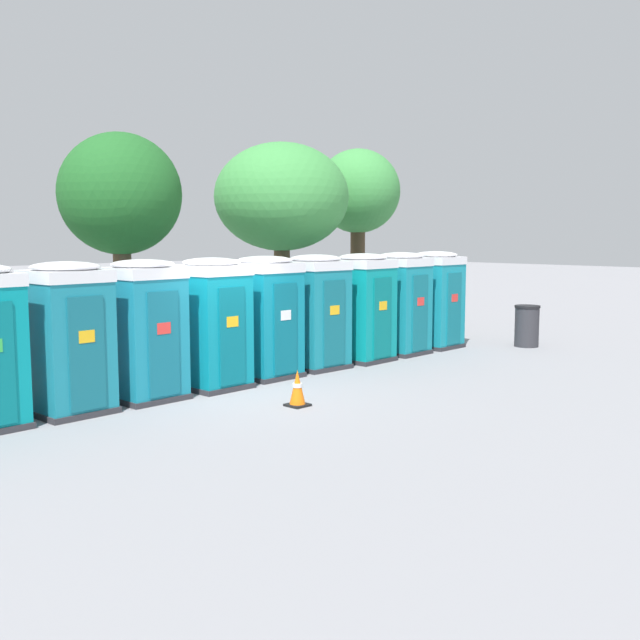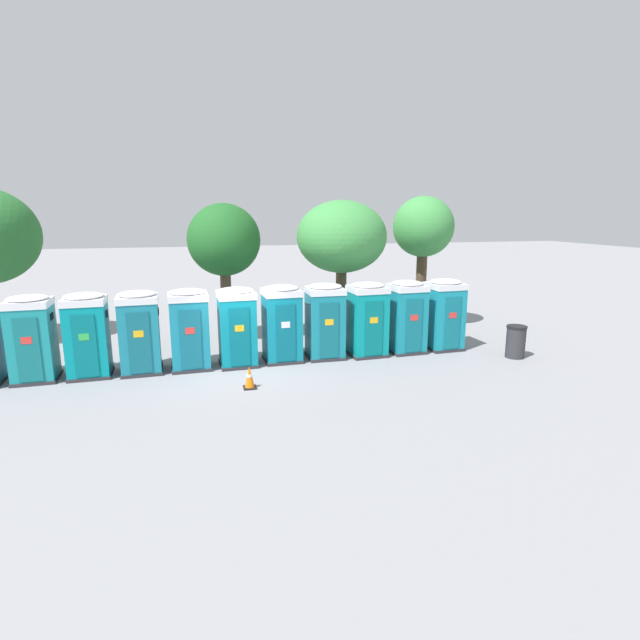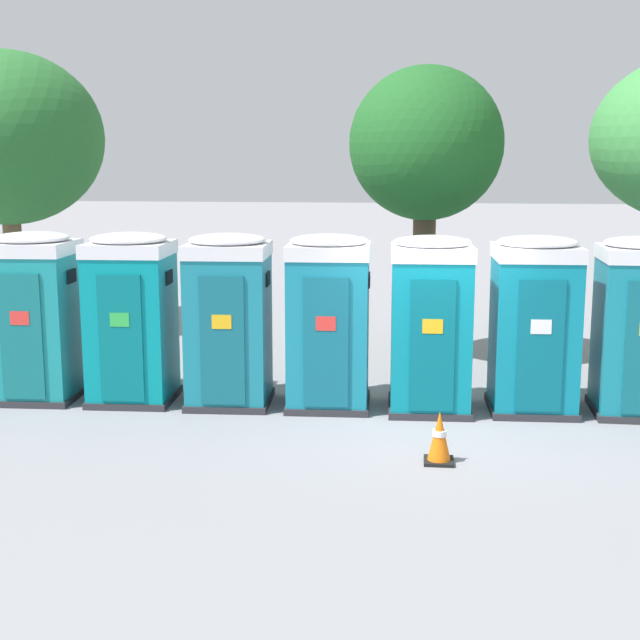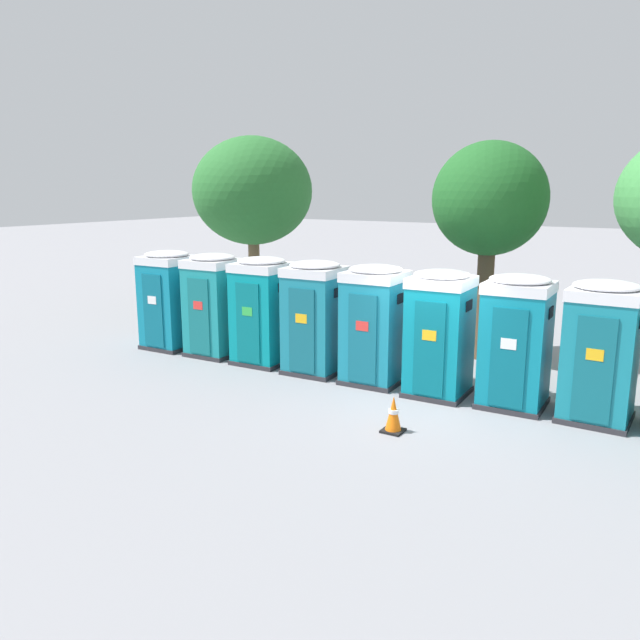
{
  "view_description": "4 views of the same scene",
  "coord_description": "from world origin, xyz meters",
  "views": [
    {
      "loc": [
        -8.65,
        -11.21,
        2.98
      ],
      "look_at": [
        3.02,
        0.52,
        1.08
      ],
      "focal_mm": 42.0,
      "sensor_mm": 36.0,
      "label": 1
    },
    {
      "loc": [
        -1.35,
        -15.25,
        4.83
      ],
      "look_at": [
        2.76,
        0.51,
        1.32
      ],
      "focal_mm": 28.0,
      "sensor_mm": 36.0,
      "label": 2
    },
    {
      "loc": [
        -0.22,
        -12.21,
        3.63
      ],
      "look_at": [
        -1.6,
        0.44,
        1.29
      ],
      "focal_mm": 50.0,
      "sensor_mm": 36.0,
      "label": 3
    },
    {
      "loc": [
        4.34,
        -11.1,
        4.1
      ],
      "look_at": [
        -2.81,
        0.42,
        1.23
      ],
      "focal_mm": 35.0,
      "sensor_mm": 36.0,
      "label": 4
    }
  ],
  "objects": [
    {
      "name": "street_tree_2",
      "position": [
        -0.1,
        3.56,
        3.8
      ],
      "size": [
        2.67,
        2.67,
        5.18
      ],
      "color": "brown",
      "rests_on": "ground"
    },
    {
      "name": "portapotty_5",
      "position": [
        -0.01,
        0.42,
        1.28
      ],
      "size": [
        1.21,
        1.24,
        2.54
      ],
      "color": "#2D2D33",
      "rests_on": "ground"
    },
    {
      "name": "street_tree_0",
      "position": [
        8.11,
        4.01,
        4.16
      ],
      "size": [
        2.52,
        2.52,
        5.51
      ],
      "color": "#4C3826",
      "rests_on": "ground"
    },
    {
      "name": "portapotty_6",
      "position": [
        1.46,
        0.54,
        1.28
      ],
      "size": [
        1.25,
        1.23,
        2.54
      ],
      "color": "#2D2D33",
      "rests_on": "ground"
    },
    {
      "name": "street_tree_3",
      "position": [
        4.31,
        3.21,
        3.9
      ],
      "size": [
        3.45,
        3.45,
        5.31
      ],
      "color": "brown",
      "rests_on": "ground"
    },
    {
      "name": "traffic_cone",
      "position": [
        0.09,
        -1.87,
        0.31
      ],
      "size": [
        0.36,
        0.36,
        0.64
      ],
      "color": "black",
      "rests_on": "ground"
    },
    {
      "name": "portapotty_3",
      "position": [
        -2.95,
        0.43,
        1.28
      ],
      "size": [
        1.26,
        1.25,
        2.54
      ],
      "color": "#2D2D33",
      "rests_on": "ground"
    },
    {
      "name": "trash_can",
      "position": [
        9.21,
        -1.09,
        0.55
      ],
      "size": [
        0.67,
        0.67,
        1.1
      ],
      "color": "#2D2D33",
      "rests_on": "ground"
    },
    {
      "name": "portapotty_9",
      "position": [
        5.89,
        0.53,
        1.28
      ],
      "size": [
        1.23,
        1.24,
        2.54
      ],
      "color": "#2D2D33",
      "rests_on": "ground"
    },
    {
      "name": "ground_plane",
      "position": [
        0.0,
        0.0,
        0.0
      ],
      "size": [
        120.0,
        120.0,
        0.0
      ],
      "primitive_type": "plane",
      "color": "gray"
    },
    {
      "name": "portapotty_4",
      "position": [
        -1.48,
        0.47,
        1.28
      ],
      "size": [
        1.25,
        1.24,
        2.54
      ],
      "color": "#2D2D33",
      "rests_on": "ground"
    },
    {
      "name": "portapotty_8",
      "position": [
        4.41,
        0.48,
        1.28
      ],
      "size": [
        1.27,
        1.25,
        2.54
      ],
      "color": "#2D2D33",
      "rests_on": "ground"
    },
    {
      "name": "portapotty_7",
      "position": [
        2.94,
        0.56,
        1.28
      ],
      "size": [
        1.23,
        1.22,
        2.54
      ],
      "color": "#2D2D33",
      "rests_on": "ground"
    },
    {
      "name": "portapotty_10",
      "position": [
        7.36,
        0.56,
        1.28
      ],
      "size": [
        1.23,
        1.24,
        2.54
      ],
      "color": "#2D2D33",
      "rests_on": "ground"
    }
  ]
}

